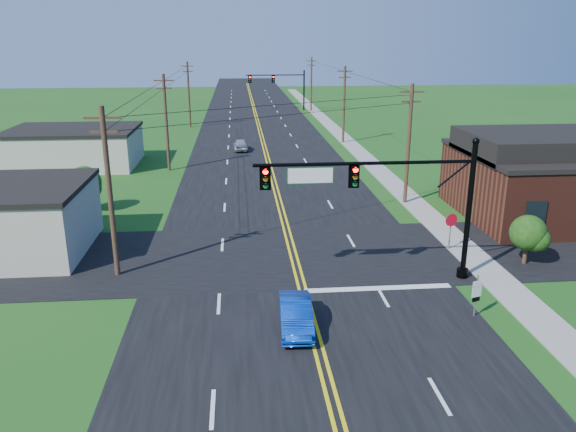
{
  "coord_description": "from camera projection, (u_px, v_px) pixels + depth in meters",
  "views": [
    {
      "loc": [
        -2.89,
        -18.46,
        12.19
      ],
      "look_at": [
        -0.32,
        10.0,
        3.06
      ],
      "focal_mm": 35.0,
      "sensor_mm": 36.0,
      "label": 1
    }
  ],
  "objects": [
    {
      "name": "shrub_corner",
      "position": [
        528.0,
        233.0,
        31.03
      ],
      "size": [
        2.0,
        2.0,
        2.86
      ],
      "color": "#372619",
      "rests_on": "ground"
    },
    {
      "name": "sidewalk",
      "position": [
        363.0,
        156.0,
        60.3
      ],
      "size": [
        2.0,
        160.0,
        0.08
      ],
      "primitive_type": "cube",
      "color": "gray",
      "rests_on": "ground"
    },
    {
      "name": "brick_building",
      "position": [
        564.0,
        183.0,
        39.54
      ],
      "size": [
        14.2,
        11.2,
        4.7
      ],
      "color": "#512217",
      "rests_on": "ground"
    },
    {
      "name": "stop_sign",
      "position": [
        451.0,
        224.0,
        33.15
      ],
      "size": [
        0.81,
        0.22,
        2.31
      ],
      "rotation": [
        0.0,
        0.0,
        0.22
      ],
      "color": "slate",
      "rests_on": "ground"
    },
    {
      "name": "road_main",
      "position": [
        261.0,
        141.0,
        68.9
      ],
      "size": [
        16.0,
        220.0,
        0.04
      ],
      "primitive_type": "cube",
      "color": "black",
      "rests_on": "ground"
    },
    {
      "name": "tree_right_back",
      "position": [
        465.0,
        158.0,
        46.72
      ],
      "size": [
        3.0,
        3.0,
        4.1
      ],
      "color": "#372619",
      "rests_on": "ground"
    },
    {
      "name": "distant_car",
      "position": [
        241.0,
        145.0,
        62.96
      ],
      "size": [
        1.65,
        3.94,
        1.33
      ],
      "primitive_type": "imported",
      "rotation": [
        0.0,
        0.0,
        3.16
      ],
      "color": "#B2B3B7",
      "rests_on": "ground"
    },
    {
      "name": "road_cross",
      "position": [
        290.0,
        255.0,
        32.85
      ],
      "size": [
        70.0,
        10.0,
        0.04
      ],
      "primitive_type": "cube",
      "color": "black",
      "rests_on": "ground"
    },
    {
      "name": "blue_car",
      "position": [
        296.0,
        316.0,
        24.37
      ],
      "size": [
        1.51,
        3.96,
        1.29
      ],
      "primitive_type": "imported",
      "rotation": [
        0.0,
        0.0,
        -0.04
      ],
      "color": "#0735AC",
      "rests_on": "ground"
    },
    {
      "name": "signal_mast_far",
      "position": [
        279.0,
        84.0,
        96.36
      ],
      "size": [
        10.98,
        0.6,
        7.48
      ],
      "color": "black",
      "rests_on": "ground"
    },
    {
      "name": "utility_pole_right_b",
      "position": [
        344.0,
        103.0,
        66.41
      ],
      "size": [
        1.8,
        0.28,
        9.0
      ],
      "color": "#372619",
      "rests_on": "ground"
    },
    {
      "name": "utility_pole_left_c",
      "position": [
        189.0,
        93.0,
        78.03
      ],
      "size": [
        1.8,
        0.28,
        9.0
      ],
      "color": "#372619",
      "rests_on": "ground"
    },
    {
      "name": "utility_pole_left_b",
      "position": [
        166.0,
        121.0,
        52.42
      ],
      "size": [
        1.8,
        0.28,
        9.0
      ],
      "color": "#372619",
      "rests_on": "ground"
    },
    {
      "name": "utility_pole_left_a",
      "position": [
        110.0,
        190.0,
        28.7
      ],
      "size": [
        1.8,
        0.28,
        9.0
      ],
      "color": "#372619",
      "rests_on": "ground"
    },
    {
      "name": "tree_left",
      "position": [
        84.0,
        183.0,
        40.48
      ],
      "size": [
        2.4,
        2.4,
        3.37
      ],
      "color": "#372619",
      "rests_on": "ground"
    },
    {
      "name": "utility_pole_right_c",
      "position": [
        311.0,
        83.0,
        94.87
      ],
      "size": [
        1.8,
        0.28,
        9.0
      ],
      "color": "#372619",
      "rests_on": "ground"
    },
    {
      "name": "ground",
      "position": [
        320.0,
        371.0,
        21.47
      ],
      "size": [
        260.0,
        260.0,
        0.0
      ],
      "primitive_type": "plane",
      "color": "#194E16",
      "rests_on": "ground"
    },
    {
      "name": "cream_bldg_far",
      "position": [
        74.0,
        147.0,
        55.32
      ],
      "size": [
        12.2,
        9.2,
        3.7
      ],
      "color": "beige",
      "rests_on": "ground"
    },
    {
      "name": "utility_pole_right_a",
      "position": [
        409.0,
        142.0,
        41.74
      ],
      "size": [
        1.8,
        0.28,
        9.0
      ],
      "color": "#372619",
      "rests_on": "ground"
    },
    {
      "name": "route_sign",
      "position": [
        477.0,
        293.0,
        25.24
      ],
      "size": [
        0.5,
        0.19,
        2.07
      ],
      "rotation": [
        0.0,
        0.0,
        0.32
      ],
      "color": "slate",
      "rests_on": "ground"
    },
    {
      "name": "signal_mast_main",
      "position": [
        384.0,
        193.0,
        27.98
      ],
      "size": [
        11.3,
        0.6,
        7.48
      ],
      "color": "black",
      "rests_on": "ground"
    }
  ]
}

